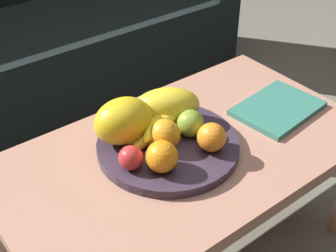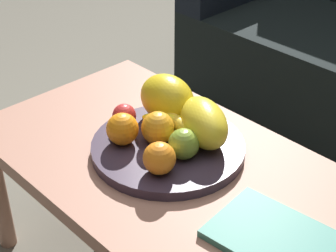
{
  "view_description": "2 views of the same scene",
  "coord_description": "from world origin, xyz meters",
  "px_view_note": "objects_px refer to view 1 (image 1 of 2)",
  "views": [
    {
      "loc": [
        -0.62,
        -0.72,
        1.19
      ],
      "look_at": [
        -0.04,
        0.03,
        0.5
      ],
      "focal_mm": 49.03,
      "sensor_mm": 36.0,
      "label": 1
    },
    {
      "loc": [
        0.75,
        -0.72,
        1.2
      ],
      "look_at": [
        -0.04,
        0.03,
        0.5
      ],
      "focal_mm": 58.42,
      "sensor_mm": 36.0,
      "label": 2
    }
  ],
  "objects_px": {
    "fruit_bowl": "(168,145)",
    "apple_front": "(190,123)",
    "melon_large_front": "(167,106)",
    "banana_bunch": "(156,130)",
    "orange_left": "(212,137)",
    "orange_front": "(165,135)",
    "couch": "(41,34)",
    "coffee_table": "(185,162)",
    "orange_right": "(162,157)",
    "apple_left": "(130,157)",
    "melon_smaller_beside": "(123,121)",
    "magazine": "(278,108)"
  },
  "relations": [
    {
      "from": "coffee_table",
      "to": "banana_bunch",
      "type": "distance_m",
      "value": 0.13
    },
    {
      "from": "orange_right",
      "to": "banana_bunch",
      "type": "height_order",
      "value": "orange_right"
    },
    {
      "from": "orange_left",
      "to": "orange_front",
      "type": "bearing_deg",
      "value": 138.99
    },
    {
      "from": "orange_right",
      "to": "apple_front",
      "type": "distance_m",
      "value": 0.16
    },
    {
      "from": "melon_large_front",
      "to": "banana_bunch",
      "type": "height_order",
      "value": "melon_large_front"
    },
    {
      "from": "melon_large_front",
      "to": "apple_front",
      "type": "height_order",
      "value": "melon_large_front"
    },
    {
      "from": "melon_large_front",
      "to": "orange_right",
      "type": "bearing_deg",
      "value": -130.88
    },
    {
      "from": "orange_right",
      "to": "magazine",
      "type": "xyz_separation_m",
      "value": [
        0.44,
        0.02,
        -0.06
      ]
    },
    {
      "from": "orange_front",
      "to": "couch",
      "type": "bearing_deg",
      "value": 81.88
    },
    {
      "from": "orange_right",
      "to": "banana_bunch",
      "type": "relative_size",
      "value": 0.44
    },
    {
      "from": "coffee_table",
      "to": "apple_front",
      "type": "bearing_deg",
      "value": 29.24
    },
    {
      "from": "fruit_bowl",
      "to": "apple_front",
      "type": "bearing_deg",
      "value": -10.29
    },
    {
      "from": "fruit_bowl",
      "to": "magazine",
      "type": "xyz_separation_m",
      "value": [
        0.37,
        -0.06,
        -0.0
      ]
    },
    {
      "from": "melon_large_front",
      "to": "orange_front",
      "type": "distance_m",
      "value": 0.11
    },
    {
      "from": "melon_smaller_beside",
      "to": "apple_left",
      "type": "height_order",
      "value": "melon_smaller_beside"
    },
    {
      "from": "melon_smaller_beside",
      "to": "magazine",
      "type": "bearing_deg",
      "value": -16.47
    },
    {
      "from": "melon_large_front",
      "to": "melon_smaller_beside",
      "type": "height_order",
      "value": "melon_smaller_beside"
    },
    {
      "from": "fruit_bowl",
      "to": "melon_large_front",
      "type": "distance_m",
      "value": 0.11
    },
    {
      "from": "couch",
      "to": "fruit_bowl",
      "type": "xyz_separation_m",
      "value": [
        -0.14,
        -1.11,
        0.13
      ]
    },
    {
      "from": "coffee_table",
      "to": "orange_right",
      "type": "relative_size",
      "value": 12.73
    },
    {
      "from": "melon_large_front",
      "to": "melon_smaller_beside",
      "type": "relative_size",
      "value": 1.15
    },
    {
      "from": "orange_front",
      "to": "apple_left",
      "type": "distance_m",
      "value": 0.11
    },
    {
      "from": "apple_left",
      "to": "coffee_table",
      "type": "bearing_deg",
      "value": -1.03
    },
    {
      "from": "couch",
      "to": "fruit_bowl",
      "type": "bearing_deg",
      "value": -97.15
    },
    {
      "from": "banana_bunch",
      "to": "couch",
      "type": "bearing_deg",
      "value": 81.76
    },
    {
      "from": "banana_bunch",
      "to": "orange_front",
      "type": "bearing_deg",
      "value": -95.15
    },
    {
      "from": "orange_left",
      "to": "melon_smaller_beside",
      "type": "bearing_deg",
      "value": 132.21
    },
    {
      "from": "melon_smaller_beside",
      "to": "banana_bunch",
      "type": "xyz_separation_m",
      "value": [
        0.07,
        -0.05,
        -0.03
      ]
    },
    {
      "from": "couch",
      "to": "orange_right",
      "type": "distance_m",
      "value": 1.22
    },
    {
      "from": "apple_left",
      "to": "orange_right",
      "type": "bearing_deg",
      "value": -44.29
    },
    {
      "from": "melon_smaller_beside",
      "to": "orange_left",
      "type": "relative_size",
      "value": 2.11
    },
    {
      "from": "coffee_table",
      "to": "melon_large_front",
      "type": "bearing_deg",
      "value": 84.06
    },
    {
      "from": "coffee_table",
      "to": "melon_smaller_beside",
      "type": "distance_m",
      "value": 0.21
    },
    {
      "from": "couch",
      "to": "apple_front",
      "type": "xyz_separation_m",
      "value": [
        -0.07,
        -1.13,
        0.18
      ]
    },
    {
      "from": "apple_front",
      "to": "banana_bunch",
      "type": "xyz_separation_m",
      "value": [
        -0.08,
        0.04,
        -0.01
      ]
    },
    {
      "from": "melon_large_front",
      "to": "melon_smaller_beside",
      "type": "bearing_deg",
      "value": 177.2
    },
    {
      "from": "melon_smaller_beside",
      "to": "orange_front",
      "type": "height_order",
      "value": "melon_smaller_beside"
    },
    {
      "from": "couch",
      "to": "melon_large_front",
      "type": "relative_size",
      "value": 9.36
    },
    {
      "from": "fruit_bowl",
      "to": "banana_bunch",
      "type": "bearing_deg",
      "value": 120.98
    },
    {
      "from": "coffee_table",
      "to": "apple_front",
      "type": "relative_size",
      "value": 13.71
    },
    {
      "from": "melon_large_front",
      "to": "couch",
      "type": "bearing_deg",
      "value": 85.07
    },
    {
      "from": "couch",
      "to": "magazine",
      "type": "xyz_separation_m",
      "value": [
        0.23,
        -1.17,
        0.13
      ]
    },
    {
      "from": "coffee_table",
      "to": "couch",
      "type": "height_order",
      "value": "couch"
    },
    {
      "from": "melon_smaller_beside",
      "to": "apple_front",
      "type": "xyz_separation_m",
      "value": [
        0.15,
        -0.09,
        -0.02
      ]
    },
    {
      "from": "melon_large_front",
      "to": "banana_bunch",
      "type": "relative_size",
      "value": 1.02
    },
    {
      "from": "melon_large_front",
      "to": "banana_bunch",
      "type": "xyz_separation_m",
      "value": [
        -0.07,
        -0.04,
        -0.02
      ]
    },
    {
      "from": "melon_large_front",
      "to": "magazine",
      "type": "relative_size",
      "value": 0.73
    },
    {
      "from": "orange_right",
      "to": "apple_front",
      "type": "relative_size",
      "value": 1.08
    },
    {
      "from": "apple_left",
      "to": "melon_smaller_beside",
      "type": "bearing_deg",
      "value": 64.18
    },
    {
      "from": "fruit_bowl",
      "to": "melon_smaller_beside",
      "type": "height_order",
      "value": "melon_smaller_beside"
    }
  ]
}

